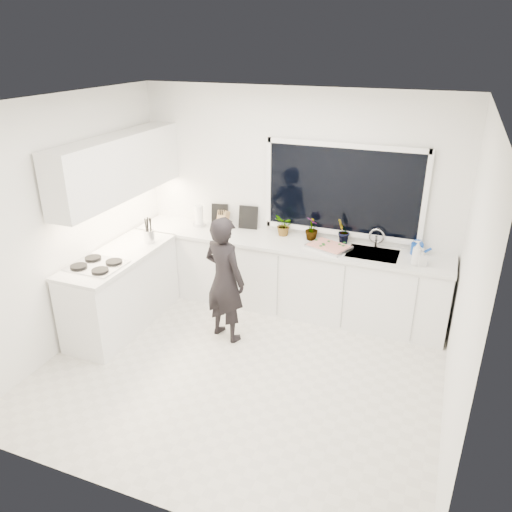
% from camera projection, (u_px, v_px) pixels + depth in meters
% --- Properties ---
extents(floor, '(4.00, 3.50, 0.02)m').
position_uv_depth(floor, '(241.00, 371.00, 5.23)').
color(floor, beige).
rests_on(floor, ground).
extents(wall_back, '(4.00, 0.02, 2.70)m').
position_uv_depth(wall_back, '(295.00, 200.00, 6.19)').
color(wall_back, white).
rests_on(wall_back, ground).
extents(wall_left, '(0.02, 3.50, 2.70)m').
position_uv_depth(wall_left, '(67.00, 225.00, 5.36)').
color(wall_left, white).
rests_on(wall_left, ground).
extents(wall_right, '(0.02, 3.50, 2.70)m').
position_uv_depth(wall_right, '(468.00, 288.00, 4.01)').
color(wall_right, white).
rests_on(wall_right, ground).
extents(ceiling, '(4.00, 3.50, 0.02)m').
position_uv_depth(ceiling, '(236.00, 102.00, 4.14)').
color(ceiling, white).
rests_on(ceiling, wall_back).
extents(window, '(1.80, 0.02, 1.00)m').
position_uv_depth(window, '(343.00, 190.00, 5.87)').
color(window, black).
rests_on(window, wall_back).
extents(base_cabinets_back, '(3.92, 0.58, 0.88)m').
position_uv_depth(base_cabinets_back, '(285.00, 276.00, 6.29)').
color(base_cabinets_back, white).
rests_on(base_cabinets_back, floor).
extents(base_cabinets_left, '(0.58, 1.60, 0.88)m').
position_uv_depth(base_cabinets_left, '(122.00, 291.00, 5.91)').
color(base_cabinets_left, white).
rests_on(base_cabinets_left, floor).
extents(countertop_back, '(3.94, 0.62, 0.04)m').
position_uv_depth(countertop_back, '(286.00, 243.00, 6.09)').
color(countertop_back, silver).
rests_on(countertop_back, base_cabinets_back).
extents(countertop_left, '(0.62, 1.60, 0.04)m').
position_uv_depth(countertop_left, '(118.00, 256.00, 5.72)').
color(countertop_left, silver).
rests_on(countertop_left, base_cabinets_left).
extents(upper_cabinets, '(0.34, 2.10, 0.70)m').
position_uv_depth(upper_cabinets, '(118.00, 167.00, 5.68)').
color(upper_cabinets, white).
rests_on(upper_cabinets, wall_left).
extents(sink, '(0.58, 0.42, 0.14)m').
position_uv_depth(sink, '(372.00, 257.00, 5.76)').
color(sink, silver).
rests_on(sink, countertop_back).
extents(faucet, '(0.03, 0.03, 0.22)m').
position_uv_depth(faucet, '(376.00, 239.00, 5.87)').
color(faucet, silver).
rests_on(faucet, countertop_back).
extents(stovetop, '(0.56, 0.48, 0.03)m').
position_uv_depth(stovetop, '(97.00, 265.00, 5.42)').
color(stovetop, black).
rests_on(stovetop, countertop_left).
extents(person, '(0.62, 0.50, 1.47)m').
position_uv_depth(person, '(225.00, 279.00, 5.54)').
color(person, black).
rests_on(person, floor).
extents(pizza_tray, '(0.56, 0.49, 0.03)m').
position_uv_depth(pizza_tray, '(329.00, 247.00, 5.88)').
color(pizza_tray, '#AFB0B3').
rests_on(pizza_tray, countertop_back).
extents(pizza, '(0.51, 0.44, 0.01)m').
position_uv_depth(pizza, '(329.00, 246.00, 5.87)').
color(pizza, red).
rests_on(pizza, pizza_tray).
extents(watering_can, '(0.15, 0.15, 0.13)m').
position_uv_depth(watering_can, '(417.00, 249.00, 5.69)').
color(watering_can, '#1242AA').
rests_on(watering_can, countertop_back).
extents(paper_towel_roll, '(0.15, 0.15, 0.26)m').
position_uv_depth(paper_towel_roll, '(199.00, 216.00, 6.54)').
color(paper_towel_roll, white).
rests_on(paper_towel_roll, countertop_back).
extents(knife_block, '(0.15, 0.13, 0.22)m').
position_uv_depth(knife_block, '(223.00, 220.00, 6.47)').
color(knife_block, brown).
rests_on(knife_block, countertop_back).
extents(utensil_crock, '(0.15, 0.15, 0.16)m').
position_uv_depth(utensil_crock, '(149.00, 236.00, 6.02)').
color(utensil_crock, '#B3B3B8').
rests_on(utensil_crock, countertop_left).
extents(picture_frame_large, '(0.22, 0.06, 0.28)m').
position_uv_depth(picture_frame_large, '(220.00, 214.00, 6.58)').
color(picture_frame_large, black).
rests_on(picture_frame_large, countertop_back).
extents(picture_frame_small, '(0.25, 0.05, 0.30)m').
position_uv_depth(picture_frame_small, '(248.00, 217.00, 6.44)').
color(picture_frame_small, black).
rests_on(picture_frame_small, countertop_back).
extents(herb_plants, '(0.99, 0.31, 0.31)m').
position_uv_depth(herb_plants, '(306.00, 228.00, 6.11)').
color(herb_plants, '#26662D').
rests_on(herb_plants, countertop_back).
extents(soap_bottles, '(0.19, 0.14, 0.28)m').
position_uv_depth(soap_bottles, '(419.00, 254.00, 5.39)').
color(soap_bottles, '#D8BF66').
rests_on(soap_bottles, countertop_back).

